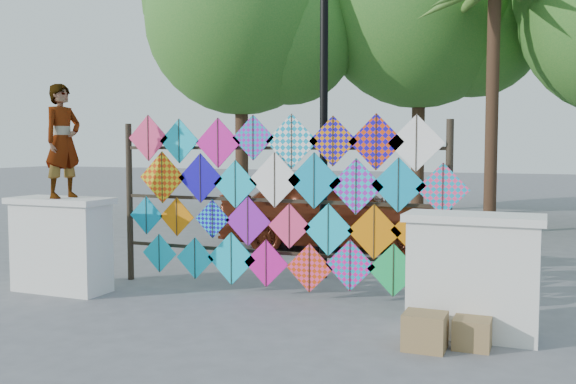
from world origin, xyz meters
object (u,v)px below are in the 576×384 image
object	(u,v)px
vendor_woman	(63,141)
sedan	(334,210)
kite_rack	(280,201)
lamppost	(324,97)

from	to	relation	value
vendor_woman	sedan	xyz separation A→B (m)	(2.24, 4.83, -1.30)
sedan	kite_rack	bearing A→B (deg)	175.55
lamppost	sedan	bearing A→B (deg)	104.63
lamppost	vendor_woman	bearing A→B (deg)	-143.07
lamppost	kite_rack	bearing A→B (deg)	-97.80
kite_rack	vendor_woman	distance (m)	3.01
vendor_woman	sedan	world-z (taller)	vendor_woman
sedan	lamppost	bearing A→B (deg)	-177.29
vendor_woman	lamppost	bearing A→B (deg)	-43.69
kite_rack	lamppost	world-z (taller)	lamppost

